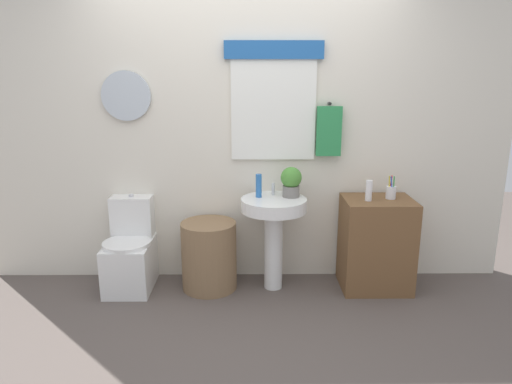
# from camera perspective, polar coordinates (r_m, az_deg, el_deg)

# --- Properties ---
(ground_plane) EXTENTS (8.00, 8.00, 0.00)m
(ground_plane) POSITION_cam_1_polar(r_m,az_deg,el_deg) (3.19, -1.37, -18.35)
(ground_plane) COLOR #564C47
(back_wall) EXTENTS (4.40, 0.18, 2.60)m
(back_wall) POSITION_cam_1_polar(r_m,az_deg,el_deg) (3.85, -1.21, 8.14)
(back_wall) COLOR silver
(back_wall) RESTS_ON ground_plane
(toilet) EXTENTS (0.38, 0.51, 0.76)m
(toilet) POSITION_cam_1_polar(r_m,az_deg,el_deg) (3.97, -15.22, -7.34)
(toilet) COLOR white
(toilet) RESTS_ON ground_plane
(laundry_hamper) EXTENTS (0.45, 0.45, 0.56)m
(laundry_hamper) POSITION_cam_1_polar(r_m,az_deg,el_deg) (3.83, -5.81, -7.80)
(laundry_hamper) COLOR #846647
(laundry_hamper) RESTS_ON ground_plane
(pedestal_sink) EXTENTS (0.53, 0.53, 0.76)m
(pedestal_sink) POSITION_cam_1_polar(r_m,az_deg,el_deg) (3.72, 2.20, -3.56)
(pedestal_sink) COLOR white
(pedestal_sink) RESTS_ON ground_plane
(faucet) EXTENTS (0.03, 0.03, 0.10)m
(faucet) POSITION_cam_1_polar(r_m,az_deg,el_deg) (3.77, 2.14, 0.39)
(faucet) COLOR silver
(faucet) RESTS_ON pedestal_sink
(wooden_cabinet) EXTENTS (0.55, 0.44, 0.76)m
(wooden_cabinet) POSITION_cam_1_polar(r_m,az_deg,el_deg) (3.92, 14.60, -6.22)
(wooden_cabinet) COLOR brown
(wooden_cabinet) RESTS_ON ground_plane
(soap_bottle) EXTENTS (0.05, 0.05, 0.19)m
(soap_bottle) POSITION_cam_1_polar(r_m,az_deg,el_deg) (3.69, 0.34, 0.78)
(soap_bottle) COLOR #2D6BB7
(soap_bottle) RESTS_ON pedestal_sink
(potted_plant) EXTENTS (0.17, 0.17, 0.24)m
(potted_plant) POSITION_cam_1_polar(r_m,az_deg,el_deg) (3.70, 4.36, 1.36)
(potted_plant) COLOR slate
(potted_plant) RESTS_ON pedestal_sink
(lotion_bottle) EXTENTS (0.05, 0.05, 0.16)m
(lotion_bottle) POSITION_cam_1_polar(r_m,az_deg,el_deg) (3.72, 13.76, 0.17)
(lotion_bottle) COLOR white
(lotion_bottle) RESTS_ON wooden_cabinet
(toothbrush_cup) EXTENTS (0.08, 0.08, 0.19)m
(toothbrush_cup) POSITION_cam_1_polar(r_m,az_deg,el_deg) (3.83, 16.32, 0.01)
(toothbrush_cup) COLOR silver
(toothbrush_cup) RESTS_ON wooden_cabinet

